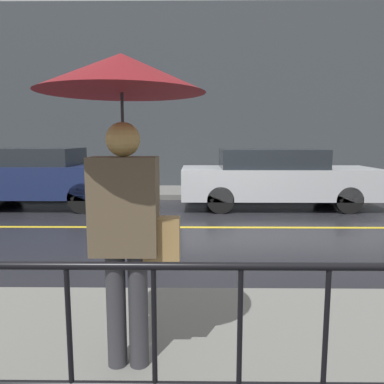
{
  "coord_description": "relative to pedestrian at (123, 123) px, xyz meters",
  "views": [
    {
      "loc": [
        -0.38,
        -7.07,
        1.69
      ],
      "look_at": [
        -0.44,
        -1.72,
        0.94
      ],
      "focal_mm": 35.0,
      "sensor_mm": 36.0,
      "label": 1
    }
  ],
  "objects": [
    {
      "name": "ground_plane",
      "position": [
        0.84,
        4.67,
        -1.79
      ],
      "size": [
        80.0,
        80.0,
        0.0
      ],
      "primitive_type": "plane",
      "color": "black"
    },
    {
      "name": "car_navy",
      "position": [
        -3.43,
        6.86,
        -1.02
      ],
      "size": [
        4.09,
        1.83,
        1.48
      ],
      "color": "#19234C",
      "rests_on": "ground_plane"
    },
    {
      "name": "car_silver",
      "position": [
        2.45,
        6.86,
        -1.05
      ],
      "size": [
        4.74,
        1.75,
        1.45
      ],
      "color": "#B2B5BA",
      "rests_on": "ground_plane"
    },
    {
      "name": "lane_marking",
      "position": [
        0.84,
        4.67,
        -1.79
      ],
      "size": [
        25.2,
        0.12,
        0.01
      ],
      "color": "gold",
      "rests_on": "ground_plane"
    },
    {
      "name": "building_storefront",
      "position": [
        0.84,
        10.32,
        1.23
      ],
      "size": [
        28.0,
        0.3,
        6.05
      ],
      "color": "#383D42",
      "rests_on": "ground_plane"
    },
    {
      "name": "sidewalk_near",
      "position": [
        0.84,
        0.12,
        -1.72
      ],
      "size": [
        28.0,
        2.46,
        0.14
      ],
      "color": "slate",
      "rests_on": "ground_plane"
    },
    {
      "name": "railing_foreground",
      "position": [
        0.84,
        -0.86,
        -1.0
      ],
      "size": [
        12.0,
        0.04,
        1.03
      ],
      "color": "black",
      "rests_on": "sidewalk_near"
    },
    {
      "name": "sidewalk_far",
      "position": [
        0.84,
        9.08,
        -1.72
      ],
      "size": [
        28.0,
        2.17,
        0.14
      ],
      "color": "slate",
      "rests_on": "ground_plane"
    },
    {
      "name": "pedestrian",
      "position": [
        0.0,
        0.0,
        0.0
      ],
      "size": [
        1.06,
        1.06,
        2.07
      ],
      "rotation": [
        0.0,
        0.0,
        3.14
      ],
      "color": "#333338",
      "rests_on": "sidewalk_near"
    }
  ]
}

